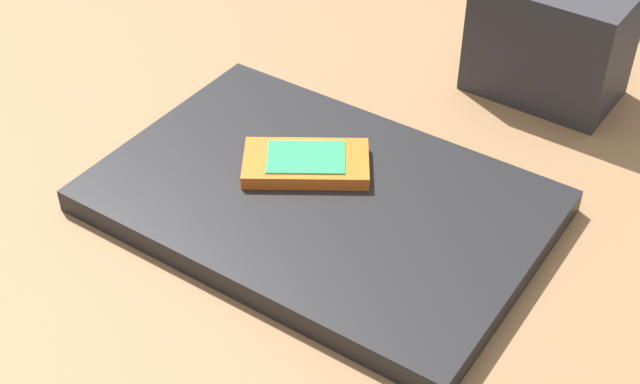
# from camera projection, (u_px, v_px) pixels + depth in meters

# --- Properties ---
(desk_surface) EXTENTS (1.20, 0.80, 0.03)m
(desk_surface) POSITION_uv_depth(u_px,v_px,m) (284.00, 202.00, 0.77)
(desk_surface) COLOR olive
(desk_surface) RESTS_ON ground
(laptop_closed) EXTENTS (0.38, 0.27, 0.02)m
(laptop_closed) POSITION_uv_depth(u_px,v_px,m) (320.00, 201.00, 0.73)
(laptop_closed) COLOR black
(laptop_closed) RESTS_ON desk_surface
(cell_phone_on_laptop) EXTENTS (0.12, 0.10, 0.01)m
(cell_phone_on_laptop) POSITION_uv_depth(u_px,v_px,m) (306.00, 163.00, 0.75)
(cell_phone_on_laptop) COLOR orange
(cell_phone_on_laptop) RESTS_ON laptop_closed
(desk_organizer) EXTENTS (0.15, 0.10, 0.11)m
(desk_organizer) POSITION_uv_depth(u_px,v_px,m) (550.00, 39.00, 0.85)
(desk_organizer) COLOR #2D2D33
(desk_organizer) RESTS_ON desk_surface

